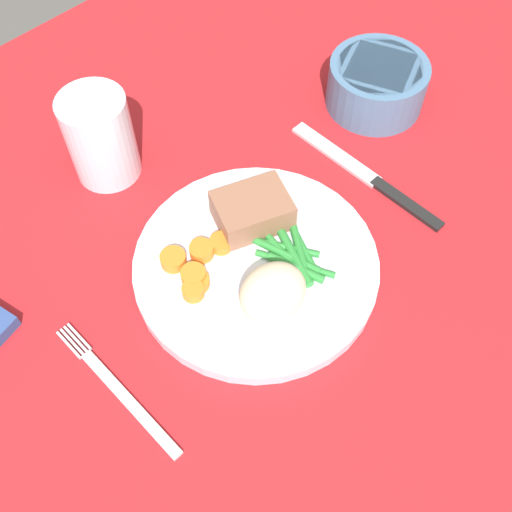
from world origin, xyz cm
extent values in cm
cube|color=red|center=(0.00, 0.00, 1.00)|extent=(120.00, 90.00, 2.00)
cylinder|color=white|center=(1.22, -2.76, 2.80)|extent=(24.13, 24.13, 1.60)
cube|color=#936047|center=(4.48, 1.04, 5.25)|extent=(8.80, 7.82, 3.30)
ellipsoid|color=beige|center=(-0.95, -7.11, 5.70)|extent=(6.61, 5.57, 4.19)
cylinder|color=orange|center=(-1.82, 1.87, 4.21)|extent=(1.95, 1.95, 1.21)
cylinder|color=orange|center=(-0.37, 0.88, 4.23)|extent=(2.20, 2.20, 1.27)
cylinder|color=orange|center=(-4.40, 0.17, 4.25)|extent=(2.43, 2.43, 1.30)
cylinder|color=orange|center=(-4.59, -0.59, 4.06)|extent=(2.56, 2.56, 0.92)
cylinder|color=orange|center=(-1.95, 1.59, 4.22)|extent=(2.40, 2.40, 1.23)
cylinder|color=orange|center=(-5.52, -1.21, 4.21)|extent=(2.11, 2.11, 1.23)
cylinder|color=orange|center=(-4.58, 2.74, 4.25)|extent=(2.54, 2.54, 1.29)
cylinder|color=#2D8C38|center=(4.24, -4.80, 4.05)|extent=(3.74, 7.55, 0.90)
cylinder|color=#2D8C38|center=(5.96, -4.00, 3.94)|extent=(3.88, 7.74, 0.68)
cylinder|color=#2D8C38|center=(3.25, -6.15, 4.03)|extent=(2.57, 5.87, 0.87)
cylinder|color=#2D8C38|center=(3.58, -5.77, 3.92)|extent=(4.08, 7.44, 0.65)
cylinder|color=#2D8C38|center=(5.29, -4.62, 4.01)|extent=(3.81, 5.13, 0.82)
cylinder|color=#2D8C38|center=(4.32, -3.77, 3.94)|extent=(4.01, 6.22, 0.67)
cylinder|color=#2D8C38|center=(3.46, -4.76, 3.97)|extent=(1.93, 6.75, 0.74)
cylinder|color=#2D8C38|center=(3.70, -4.60, 3.99)|extent=(2.61, 7.21, 0.79)
cube|color=silver|center=(-16.25, -4.76, 2.20)|extent=(1.00, 13.00, 0.40)
cube|color=silver|center=(-16.85, 3.54, 2.20)|extent=(0.24, 3.60, 0.40)
cube|color=silver|center=(-16.45, 3.54, 2.20)|extent=(0.24, 3.60, 0.40)
cube|color=silver|center=(-16.05, 3.54, 2.20)|extent=(0.24, 3.60, 0.40)
cube|color=silver|center=(-15.65, 3.54, 2.20)|extent=(0.24, 3.60, 0.40)
cube|color=black|center=(18.39, -8.26, 2.20)|extent=(1.30, 9.00, 0.64)
cube|color=silver|center=(18.39, 1.74, 2.20)|extent=(1.70, 12.00, 0.40)
cylinder|color=silver|center=(-1.04, 18.10, 7.01)|extent=(7.09, 7.09, 10.02)
cylinder|color=silver|center=(-1.04, 18.10, 4.22)|extent=(6.53, 6.53, 4.44)
cylinder|color=#4C7299|center=(27.97, 4.16, 4.79)|extent=(11.48, 11.48, 5.58)
cylinder|color=beige|center=(27.97, 4.16, 6.05)|extent=(9.76, 9.76, 3.07)
camera|label=1|loc=(-21.13, -25.31, 53.87)|focal=42.81mm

